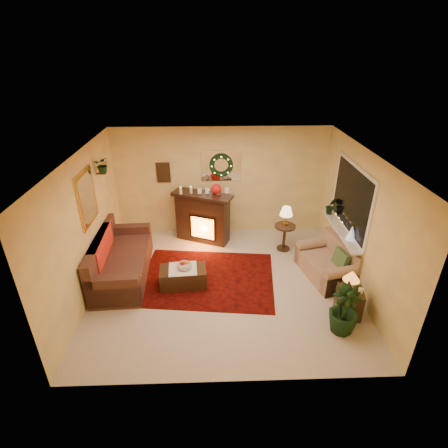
{
  "coord_description": "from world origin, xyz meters",
  "views": [
    {
      "loc": [
        -0.21,
        -5.58,
        4.23
      ],
      "look_at": [
        0.0,
        0.35,
        1.15
      ],
      "focal_mm": 28.0,
      "sensor_mm": 36.0,
      "label": 1
    }
  ],
  "objects_px": {
    "end_table_square": "(349,302)",
    "coffee_table": "(183,276)",
    "loveseat": "(327,258)",
    "sofa": "(122,257)",
    "fireplace": "(203,219)",
    "side_table_round": "(284,237)"
  },
  "relations": [
    {
      "from": "fireplace",
      "to": "loveseat",
      "type": "relative_size",
      "value": 0.94
    },
    {
      "from": "sofa",
      "to": "end_table_square",
      "type": "bearing_deg",
      "value": -20.24
    },
    {
      "from": "loveseat",
      "to": "side_table_round",
      "type": "distance_m",
      "value": 1.26
    },
    {
      "from": "side_table_round",
      "to": "end_table_square",
      "type": "xyz_separation_m",
      "value": [
        0.71,
        -2.21,
        -0.06
      ]
    },
    {
      "from": "fireplace",
      "to": "end_table_square",
      "type": "xyz_separation_m",
      "value": [
        2.56,
        -2.72,
        -0.28
      ]
    },
    {
      "from": "sofa",
      "to": "fireplace",
      "type": "xyz_separation_m",
      "value": [
        1.59,
        1.42,
        0.12
      ]
    },
    {
      "from": "fireplace",
      "to": "coffee_table",
      "type": "distance_m",
      "value": 1.85
    },
    {
      "from": "side_table_round",
      "to": "coffee_table",
      "type": "bearing_deg",
      "value": -150.13
    },
    {
      "from": "sofa",
      "to": "fireplace",
      "type": "height_order",
      "value": "fireplace"
    },
    {
      "from": "end_table_square",
      "to": "coffee_table",
      "type": "distance_m",
      "value": 3.07
    },
    {
      "from": "sofa",
      "to": "loveseat",
      "type": "height_order",
      "value": "sofa"
    },
    {
      "from": "sofa",
      "to": "end_table_square",
      "type": "relative_size",
      "value": 4.2
    },
    {
      "from": "sofa",
      "to": "end_table_square",
      "type": "distance_m",
      "value": 4.36
    },
    {
      "from": "end_table_square",
      "to": "loveseat",
      "type": "bearing_deg",
      "value": 92.67
    },
    {
      "from": "sofa",
      "to": "fireplace",
      "type": "distance_m",
      "value": 2.13
    },
    {
      "from": "fireplace",
      "to": "coffee_table",
      "type": "height_order",
      "value": "fireplace"
    },
    {
      "from": "loveseat",
      "to": "end_table_square",
      "type": "bearing_deg",
      "value": -100.68
    },
    {
      "from": "sofa",
      "to": "fireplace",
      "type": "bearing_deg",
      "value": 38.94
    },
    {
      "from": "side_table_round",
      "to": "coffee_table",
      "type": "relative_size",
      "value": 0.69
    },
    {
      "from": "sofa",
      "to": "side_table_round",
      "type": "height_order",
      "value": "sofa"
    },
    {
      "from": "fireplace",
      "to": "end_table_square",
      "type": "bearing_deg",
      "value": -23.65
    },
    {
      "from": "loveseat",
      "to": "end_table_square",
      "type": "xyz_separation_m",
      "value": [
        0.05,
        -1.14,
        -0.15
      ]
    }
  ]
}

